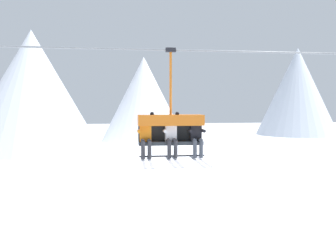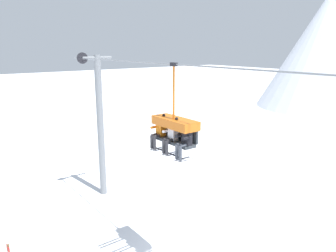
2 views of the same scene
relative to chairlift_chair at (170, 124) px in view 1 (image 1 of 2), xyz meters
name	(u,v)px [view 1 (image 1 of 2)]	position (x,y,z in m)	size (l,w,h in m)	color
mountain_peak_west	(32,90)	(-13.85, 37.36, 2.63)	(18.00, 18.00, 16.25)	silver
mountain_peak_central	(144,99)	(1.83, 47.50, 1.71)	(14.60, 14.60, 14.41)	white
mountain_peak_east	(297,92)	(33.94, 54.80, 3.47)	(16.17, 16.17, 17.93)	silver
lift_cable	(216,51)	(1.32, -0.07, 2.09)	(19.45, 0.05, 0.05)	slate
chairlift_chair	(170,124)	(0.00, 0.00, 0.00)	(1.86, 0.74, 3.03)	#33383D
skier_orange	(146,135)	(-0.72, -0.21, -0.29)	(0.48, 1.70, 1.34)	orange
skier_white	(171,135)	(0.00, -0.21, -0.29)	(0.48, 1.70, 1.34)	silver
skier_black	(196,136)	(0.72, -0.22, -0.31)	(0.46, 1.70, 1.23)	black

